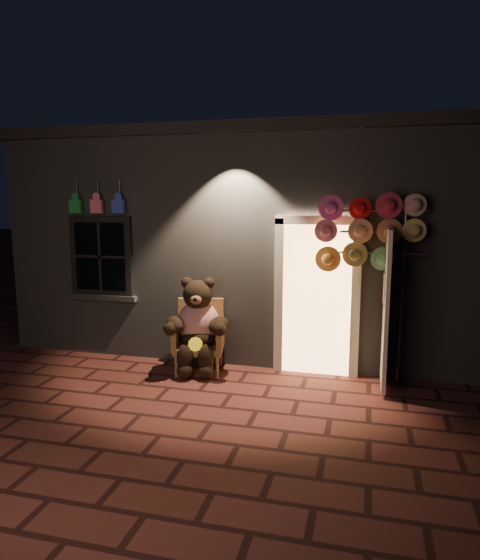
% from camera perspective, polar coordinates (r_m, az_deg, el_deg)
% --- Properties ---
extents(ground, '(60.00, 60.00, 0.00)m').
position_cam_1_polar(ground, '(6.14, -5.96, -13.88)').
color(ground, '#5C2723').
rests_on(ground, ground).
extents(shop_building, '(7.30, 5.95, 3.51)m').
position_cam_1_polar(shop_building, '(9.51, 2.28, 5.18)').
color(shop_building, slate).
rests_on(shop_building, ground).
extents(wicker_armchair, '(0.79, 0.74, 1.00)m').
position_cam_1_polar(wicker_armchair, '(7.12, -4.63, -6.33)').
color(wicker_armchair, '#AB7042').
rests_on(wicker_armchair, ground).
extents(teddy_bear, '(0.94, 0.82, 1.32)m').
position_cam_1_polar(teddy_bear, '(6.96, -4.86, -5.21)').
color(teddy_bear, '#B32213').
rests_on(teddy_bear, ground).
extents(hat_rack, '(1.39, 0.22, 2.46)m').
position_cam_1_polar(hat_rack, '(6.58, 14.59, 5.28)').
color(hat_rack, '#59595E').
rests_on(hat_rack, ground).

